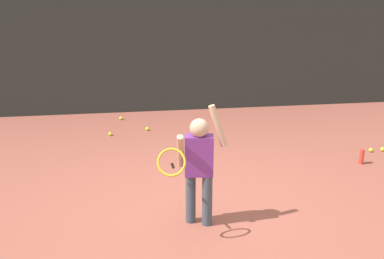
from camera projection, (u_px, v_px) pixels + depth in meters
ground_plane at (201, 211)px, 5.35m from camera, size 20.00×20.00×0.00m
back_fence_windscreen at (164, 42)px, 9.08m from camera, size 11.07×0.08×2.81m
fence_post_1 at (164, 38)px, 9.11m from camera, size 0.09×0.09×2.96m
tennis_player at (198, 162)px, 4.84m from camera, size 0.79×0.57×1.35m
water_bottle at (362, 157)px, 6.69m from camera, size 0.07×0.07×0.22m
tennis_ball_0 at (121, 118)px, 8.83m from camera, size 0.07×0.07×0.07m
tennis_ball_1 at (383, 149)px, 7.20m from camera, size 0.07×0.07×0.07m
tennis_ball_2 at (110, 134)px, 7.93m from camera, size 0.07×0.07×0.07m
tennis_ball_4 at (371, 150)px, 7.17m from camera, size 0.07×0.07×0.07m
tennis_ball_5 at (147, 129)px, 8.20m from camera, size 0.07×0.07×0.07m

